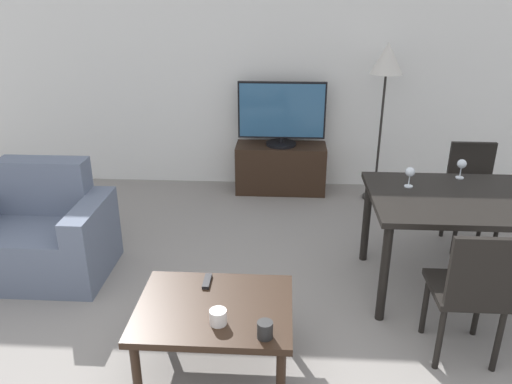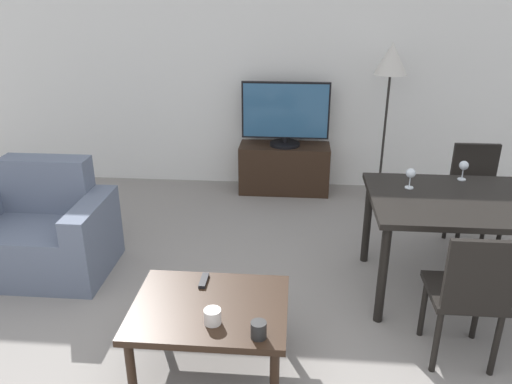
{
  "view_description": "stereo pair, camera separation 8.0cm",
  "coord_description": "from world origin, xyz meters",
  "px_view_note": "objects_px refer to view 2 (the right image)",
  "views": [
    {
      "loc": [
        0.39,
        -1.53,
        2.05
      ],
      "look_at": [
        0.19,
        1.86,
        0.65
      ],
      "focal_mm": 35.0,
      "sensor_mm": 36.0,
      "label": 1
    },
    {
      "loc": [
        0.47,
        -1.53,
        2.05
      ],
      "look_at": [
        0.19,
        1.86,
        0.65
      ],
      "focal_mm": 35.0,
      "sensor_mm": 36.0,
      "label": 2
    }
  ],
  "objects_px": {
    "dining_chair_far": "(475,191)",
    "armchair": "(41,234)",
    "dining_table": "(477,209)",
    "cup_white_near": "(213,316)",
    "tv": "(285,114)",
    "coffee_table": "(210,313)",
    "cup_colored_far": "(259,330)",
    "tv_stand": "(284,168)",
    "remote_primary": "(204,281)",
    "dining_chair_near": "(469,292)",
    "wine_glass_center": "(464,167)",
    "floor_lamp": "(391,67)",
    "wine_glass_left": "(411,174)"
  },
  "relations": [
    {
      "from": "dining_chair_far",
      "to": "cup_colored_far",
      "type": "bearing_deg",
      "value": -130.68
    },
    {
      "from": "tv_stand",
      "to": "dining_chair_far",
      "type": "relative_size",
      "value": 1.09
    },
    {
      "from": "wine_glass_center",
      "to": "tv_stand",
      "type": "bearing_deg",
      "value": 132.35
    },
    {
      "from": "dining_table",
      "to": "cup_colored_far",
      "type": "height_order",
      "value": "dining_table"
    },
    {
      "from": "tv",
      "to": "cup_colored_far",
      "type": "distance_m",
      "value": 3.01
    },
    {
      "from": "floor_lamp",
      "to": "wine_glass_left",
      "type": "bearing_deg",
      "value": -92.27
    },
    {
      "from": "floor_lamp",
      "to": "armchair",
      "type": "bearing_deg",
      "value": -150.04
    },
    {
      "from": "dining_chair_far",
      "to": "wine_glass_center",
      "type": "relative_size",
      "value": 5.91
    },
    {
      "from": "wine_glass_left",
      "to": "wine_glass_center",
      "type": "distance_m",
      "value": 0.46
    },
    {
      "from": "coffee_table",
      "to": "dining_chair_far",
      "type": "distance_m",
      "value": 2.56
    },
    {
      "from": "dining_table",
      "to": "wine_glass_center",
      "type": "height_order",
      "value": "wine_glass_center"
    },
    {
      "from": "dining_table",
      "to": "dining_chair_near",
      "type": "bearing_deg",
      "value": -108.37
    },
    {
      "from": "wine_glass_center",
      "to": "dining_chair_far",
      "type": "bearing_deg",
      "value": 56.9
    },
    {
      "from": "tv",
      "to": "wine_glass_center",
      "type": "height_order",
      "value": "tv"
    },
    {
      "from": "dining_chair_near",
      "to": "tv_stand",
      "type": "bearing_deg",
      "value": 113.06
    },
    {
      "from": "dining_table",
      "to": "cup_white_near",
      "type": "distance_m",
      "value": 1.97
    },
    {
      "from": "wine_glass_center",
      "to": "dining_table",
      "type": "bearing_deg",
      "value": -88.4
    },
    {
      "from": "armchair",
      "to": "cup_white_near",
      "type": "xyz_separation_m",
      "value": [
        1.52,
        -1.13,
        0.16
      ]
    },
    {
      "from": "cup_white_near",
      "to": "tv_stand",
      "type": "bearing_deg",
      "value": 84.3
    },
    {
      "from": "tv_stand",
      "to": "cup_white_near",
      "type": "height_order",
      "value": "tv_stand"
    },
    {
      "from": "armchair",
      "to": "dining_chair_near",
      "type": "xyz_separation_m",
      "value": [
        2.91,
        -0.83,
        0.19
      ]
    },
    {
      "from": "dining_chair_near",
      "to": "cup_white_near",
      "type": "bearing_deg",
      "value": -167.69
    },
    {
      "from": "dining_table",
      "to": "floor_lamp",
      "type": "xyz_separation_m",
      "value": [
        -0.37,
        1.68,
        0.7
      ]
    },
    {
      "from": "armchair",
      "to": "cup_colored_far",
      "type": "xyz_separation_m",
      "value": [
        1.77,
        -1.22,
        0.17
      ]
    },
    {
      "from": "remote_primary",
      "to": "cup_colored_far",
      "type": "relative_size",
      "value": 1.67
    },
    {
      "from": "remote_primary",
      "to": "wine_glass_center",
      "type": "bearing_deg",
      "value": 30.59
    },
    {
      "from": "floor_lamp",
      "to": "remote_primary",
      "type": "relative_size",
      "value": 10.54
    },
    {
      "from": "coffee_table",
      "to": "floor_lamp",
      "type": "relative_size",
      "value": 0.55
    },
    {
      "from": "dining_chair_near",
      "to": "floor_lamp",
      "type": "xyz_separation_m",
      "value": [
        -0.12,
        2.44,
        0.86
      ]
    },
    {
      "from": "dining_chair_far",
      "to": "armchair",
      "type": "bearing_deg",
      "value": -168.57
    },
    {
      "from": "cup_white_near",
      "to": "wine_glass_center",
      "type": "relative_size",
      "value": 0.63
    },
    {
      "from": "floor_lamp",
      "to": "cup_colored_far",
      "type": "xyz_separation_m",
      "value": [
        -1.03,
        -2.84,
        -0.89
      ]
    },
    {
      "from": "cup_colored_far",
      "to": "armchair",
      "type": "bearing_deg",
      "value": 145.31
    },
    {
      "from": "dining_chair_near",
      "to": "cup_white_near",
      "type": "distance_m",
      "value": 1.43
    },
    {
      "from": "armchair",
      "to": "dining_chair_far",
      "type": "bearing_deg",
      "value": 11.43
    },
    {
      "from": "tv_stand",
      "to": "cup_white_near",
      "type": "bearing_deg",
      "value": -95.7
    },
    {
      "from": "tv",
      "to": "cup_colored_far",
      "type": "bearing_deg",
      "value": -90.77
    },
    {
      "from": "dining_table",
      "to": "tv",
      "type": "bearing_deg",
      "value": 126.52
    },
    {
      "from": "armchair",
      "to": "dining_table",
      "type": "relative_size",
      "value": 0.72
    },
    {
      "from": "dining_chair_far",
      "to": "floor_lamp",
      "type": "relative_size",
      "value": 0.55
    },
    {
      "from": "tv",
      "to": "dining_chair_near",
      "type": "bearing_deg",
      "value": -66.92
    },
    {
      "from": "tv_stand",
      "to": "remote_primary",
      "type": "xyz_separation_m",
      "value": [
        -0.41,
        -2.51,
        0.17
      ]
    },
    {
      "from": "dining_chair_far",
      "to": "dining_chair_near",
      "type": "bearing_deg",
      "value": -108.37
    },
    {
      "from": "tv",
      "to": "dining_table",
      "type": "relative_size",
      "value": 0.62
    },
    {
      "from": "armchair",
      "to": "floor_lamp",
      "type": "xyz_separation_m",
      "value": [
        2.8,
        1.61,
        1.05
      ]
    },
    {
      "from": "wine_glass_center",
      "to": "coffee_table",
      "type": "bearing_deg",
      "value": -142.98
    },
    {
      "from": "coffee_table",
      "to": "wine_glass_center",
      "type": "bearing_deg",
      "value": 37.02
    },
    {
      "from": "floor_lamp",
      "to": "wine_glass_left",
      "type": "distance_m",
      "value": 1.61
    },
    {
      "from": "tv",
      "to": "coffee_table",
      "type": "bearing_deg",
      "value": -96.92
    },
    {
      "from": "tv",
      "to": "floor_lamp",
      "type": "xyz_separation_m",
      "value": [
        0.99,
        -0.15,
        0.51
      ]
    }
  ]
}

